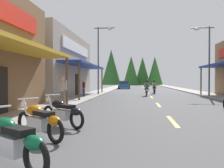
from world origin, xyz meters
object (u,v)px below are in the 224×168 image
object	(u,v)px
pedestrian_by_shop	(63,89)
parked_car_curbside	(124,85)
motorcycle_parked_left_1	(39,120)
pedestrian_browsing	(84,87)
motorcycle_parked_left_0	(11,140)
streetlamp_left	(101,52)
motorcycle_parked_left_2	(62,112)
rider_cruising_trailing	(154,88)
rider_cruising_lead	(147,89)
streetlamp_right	(206,51)

from	to	relation	value
pedestrian_by_shop	parked_car_curbside	world-z (taller)	pedestrian_by_shop
motorcycle_parked_left_1	pedestrian_browsing	world-z (taller)	pedestrian_browsing
motorcycle_parked_left_0	streetlamp_left	bearing A→B (deg)	-55.30
motorcycle_parked_left_0	pedestrian_browsing	size ratio (longest dim) A/B	1.19
motorcycle_parked_left_2	rider_cruising_trailing	xyz separation A→B (m)	(4.41, 18.93, 0.17)
streetlamp_left	pedestrian_by_shop	xyz separation A→B (m)	(-0.64, -9.98, -3.36)
streetlamp_left	rider_cruising_trailing	size ratio (longest dim) A/B	3.20
rider_cruising_lead	pedestrian_by_shop	distance (m)	10.92
streetlamp_right	motorcycle_parked_left_0	distance (m)	19.91
motorcycle_parked_left_1	rider_cruising_lead	size ratio (longest dim) A/B	0.85
motorcycle_parked_left_0	motorcycle_parked_left_2	xyz separation A→B (m)	(-0.27, 3.54, 0.00)
pedestrian_browsing	motorcycle_parked_left_2	bearing A→B (deg)	-109.35
rider_cruising_lead	parked_car_curbside	world-z (taller)	rider_cruising_lead
motorcycle_parked_left_0	pedestrian_by_shop	world-z (taller)	pedestrian_by_shop
motorcycle_parked_left_0	parked_car_curbside	world-z (taller)	parked_car_curbside
streetlamp_left	motorcycle_parked_left_1	world-z (taller)	streetlamp_left
streetlamp_right	rider_cruising_trailing	xyz separation A→B (m)	(-4.23, 4.78, -3.47)
streetlamp_left	rider_cruising_trailing	bearing A→B (deg)	32.54
motorcycle_parked_left_0	motorcycle_parked_left_1	xyz separation A→B (m)	(-0.36, 1.94, 0.00)
rider_cruising_lead	pedestrian_by_shop	bearing A→B (deg)	154.34
pedestrian_by_shop	pedestrian_browsing	distance (m)	6.60
streetlamp_left	pedestrian_by_shop	world-z (taller)	streetlamp_left
rider_cruising_lead	motorcycle_parked_left_0	bearing A→B (deg)	173.15
streetlamp_left	rider_cruising_trailing	world-z (taller)	streetlamp_left
streetlamp_left	pedestrian_browsing	bearing A→B (deg)	-105.87
motorcycle_parked_left_1	motorcycle_parked_left_2	world-z (taller)	same
streetlamp_left	streetlamp_right	world-z (taller)	streetlamp_left
motorcycle_parked_left_0	motorcycle_parked_left_1	size ratio (longest dim) A/B	1.05
rider_cruising_lead	rider_cruising_trailing	xyz separation A→B (m)	(1.02, 3.93, 0.00)
streetlamp_left	rider_cruising_lead	world-z (taller)	streetlamp_left
motorcycle_parked_left_2	rider_cruising_lead	distance (m)	15.39
streetlamp_left	parked_car_curbside	world-z (taller)	streetlamp_left
rider_cruising_trailing	pedestrian_browsing	size ratio (longest dim) A/B	1.35
streetlamp_right	motorcycle_parked_left_2	world-z (taller)	streetlamp_right
motorcycle_parked_left_0	rider_cruising_lead	size ratio (longest dim) A/B	0.89
rider_cruising_lead	streetlamp_right	bearing A→B (deg)	-96.50
streetlamp_right	motorcycle_parked_left_1	world-z (taller)	streetlamp_right
motorcycle_parked_left_2	pedestrian_browsing	world-z (taller)	pedestrian_browsing
motorcycle_parked_left_1	rider_cruising_lead	xyz separation A→B (m)	(3.48, 16.61, 0.17)
parked_car_curbside	motorcycle_parked_left_1	bearing A→B (deg)	177.79
rider_cruising_lead	pedestrian_browsing	size ratio (longest dim) A/B	1.35
rider_cruising_trailing	parked_car_curbside	size ratio (longest dim) A/B	0.49
rider_cruising_trailing	parked_car_curbside	bearing A→B (deg)	17.57
motorcycle_parked_left_1	parked_car_curbside	size ratio (longest dim) A/B	0.42
rider_cruising_lead	pedestrian_browsing	xyz separation A→B (m)	(-5.50, -3.01, 0.26)
rider_cruising_lead	rider_cruising_trailing	size ratio (longest dim) A/B	1.00
rider_cruising_trailing	pedestrian_by_shop	size ratio (longest dim) A/B	1.21
pedestrian_by_shop	parked_car_curbside	size ratio (longest dim) A/B	0.41
pedestrian_by_shop	pedestrian_browsing	xyz separation A→B (m)	(-0.32, 6.59, -0.12)
streetlamp_right	pedestrian_browsing	world-z (taller)	streetlamp_right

